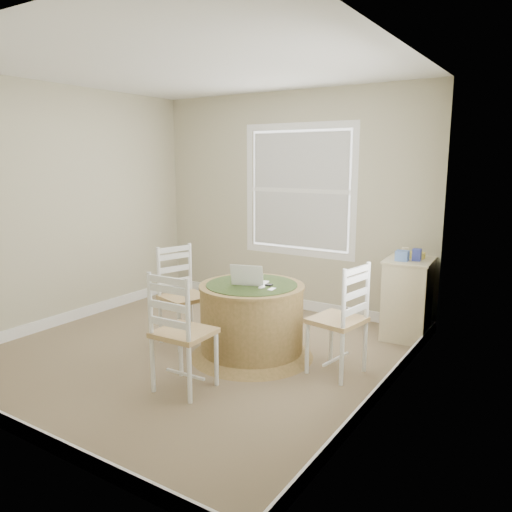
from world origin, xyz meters
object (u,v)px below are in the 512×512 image
Objects in this scene: laptop at (250,281)px; corner_chest at (408,298)px; round_table at (252,317)px; chair_near at (184,332)px; chair_left at (185,297)px; chair_right at (337,320)px.

laptop is 1.74m from corner_chest.
chair_near is at bearing -99.32° from round_table.
chair_left is 2.62× the size of laptop.
laptop is (0.06, 0.86, 0.24)m from chair_near.
chair_right is at bearing -105.97° from corner_chest.
chair_right is 1.16× the size of corner_chest.
laptop is at bearing -74.86° from chair_right.
chair_right reaches higher than round_table.
laptop is (-0.83, -0.08, 0.24)m from chair_right.
chair_near reaches higher than round_table.
laptop is 0.44× the size of corner_chest.
chair_left reaches higher than laptop.
corner_chest is at bearing 178.43° from chair_right.
chair_right is 2.62× the size of laptop.
chair_left is 1.16× the size of corner_chest.
chair_right is (1.56, 0.15, 0.00)m from chair_left.
chair_near is 2.46m from corner_chest.
chair_near and chair_right have the same top height.
chair_near is (0.67, -0.79, 0.00)m from chair_left.
corner_chest is (1.13, 2.18, -0.06)m from chair_near.
corner_chest is at bearing -119.23° from chair_near.
round_table is 0.34m from laptop.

